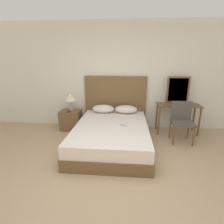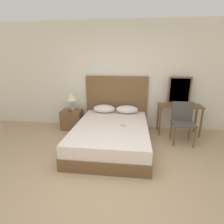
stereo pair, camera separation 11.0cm
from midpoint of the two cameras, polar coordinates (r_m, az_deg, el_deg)
The scene contains 13 objects.
ground_plane at distance 2.73m, azimuth -0.57°, elevation -24.20°, with size 16.00×16.00×0.00m, color tan.
wall_back at distance 4.63m, azimuth 3.57°, elevation 11.42°, with size 10.00×0.06×2.70m.
bed at distance 3.78m, azimuth 0.65°, elevation -7.49°, with size 1.54×2.15×0.46m.
headboard at distance 4.67m, azimuth 2.14°, elevation 3.21°, with size 1.61×0.05×1.37m.
pillow_left at distance 4.50m, azimuth -1.86°, elevation 1.09°, with size 0.56×0.33×0.20m.
pillow_right at distance 4.46m, azimuth 5.62°, elevation 0.83°, with size 0.56×0.33×0.20m.
phone_on_bed at distance 3.66m, azimuth 4.41°, elevation -4.38°, with size 0.16×0.15×0.01m.
nightstand at distance 4.74m, azimuth -12.25°, elevation -2.41°, with size 0.52×0.40×0.51m.
table_lamp at distance 4.65m, azimuth -12.37°, elevation 4.83°, with size 0.28×0.28×0.44m.
phone_on_nightstand at distance 4.57m, azimuth -12.94°, elevation 0.25°, with size 0.08×0.16×0.01m.
vanity_desk at distance 4.55m, azimuth 21.80°, elevation 0.49°, with size 1.02×0.44×0.73m.
vanity_mirror at distance 4.64m, azimuth 21.84°, elevation 6.63°, with size 0.54×0.03×0.66m.
chair at distance 4.14m, azimuth 22.82°, elevation -2.28°, with size 0.47×0.41×0.90m.
Camera 2 is at (0.33, -2.03, 1.80)m, focal length 28.00 mm.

